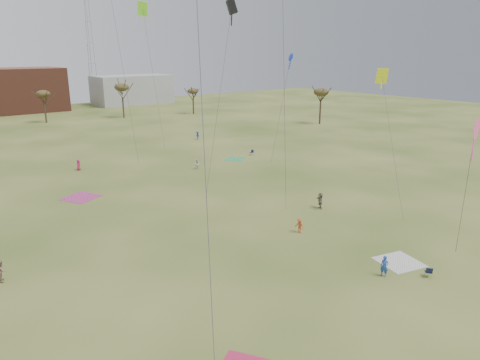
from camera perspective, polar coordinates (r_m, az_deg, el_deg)
ground at (r=34.24m, az=12.98°, el=-13.36°), size 260.00×260.00×0.00m
flyer_near_right at (r=36.31m, az=18.03°, el=-10.48°), size 0.58×0.71×1.67m
spectator_fore_b at (r=38.40m, az=-28.27°, el=-10.19°), size 0.82×0.95×1.68m
spectator_fore_c at (r=49.44m, az=10.25°, el=-2.62°), size 1.39×1.67×1.79m
flyer_mid_b at (r=42.79m, az=7.64°, el=-5.80°), size 0.67×0.99×1.42m
spectator_mid_e at (r=64.98m, az=-5.49°, el=2.04°), size 0.94×0.86×1.57m
flyer_far_b at (r=68.38m, az=-20.01°, el=1.83°), size 0.82×0.91×1.57m
flyer_far_c at (r=87.31m, az=-5.48°, el=5.70°), size 0.68×1.05×1.54m
blanket_cream at (r=39.29m, az=19.73°, el=-9.89°), size 3.91×3.91×0.03m
blanket_plum at (r=55.73m, az=-19.72°, el=-2.13°), size 4.85×4.85×0.03m
blanket_olive at (r=71.10m, az=-0.65°, el=2.71°), size 4.02×4.02×0.03m
camp_chair_center at (r=37.62m, az=22.98°, el=-11.02°), size 0.74×0.73×0.87m
camp_chair_right at (r=73.86m, az=1.49°, el=3.42°), size 0.61×0.57×0.87m
tree_line at (r=99.80m, az=-26.58°, el=9.07°), size 117.44×49.32×8.91m
building_brick at (r=141.36m, az=-27.14°, el=10.20°), size 26.00×16.00×12.00m
building_grey at (r=150.72m, az=-13.63°, el=11.20°), size 24.00×12.00×9.00m
radio_tower at (r=152.80m, az=-18.72°, el=16.41°), size 1.51×1.72×41.00m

